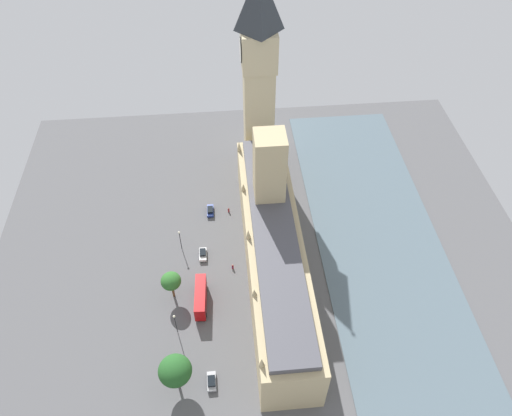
{
  "coord_description": "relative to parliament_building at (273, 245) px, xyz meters",
  "views": [
    {
      "loc": [
        8.89,
        72.28,
        100.92
      ],
      "look_at": [
        1.0,
        -14.47,
        8.37
      ],
      "focal_mm": 34.24,
      "sensor_mm": 36.0,
      "label": 1
    }
  ],
  "objects": [
    {
      "name": "pedestrian_trailing",
      "position": [
        10.09,
        -0.32,
        -7.93
      ],
      "size": [
        0.66,
        0.65,
        1.57
      ],
      "rotation": [
        0.0,
        0.0,
        5.45
      ],
      "color": "maroon",
      "rests_on": "ground"
    },
    {
      "name": "car_silver_under_trees",
      "position": [
        16.26,
        29.23,
        -7.75
      ],
      "size": [
        1.99,
        4.21,
        1.74
      ],
      "rotation": [
        0.0,
        0.0,
        3.15
      ],
      "color": "#B7B7BC",
      "rests_on": "ground"
    },
    {
      "name": "pedestrian_kerbside",
      "position": [
        10.08,
        -20.06,
        -7.94
      ],
      "size": [
        0.61,
        0.65,
        1.55
      ],
      "rotation": [
        0.0,
        0.0,
        3.75
      ],
      "color": "maroon",
      "rests_on": "ground"
    },
    {
      "name": "street_lamp_corner",
      "position": [
        23.1,
        -8.02,
        -3.95
      ],
      "size": [
        0.56,
        0.56,
        6.78
      ],
      "color": "black",
      "rests_on": "ground"
    },
    {
      "name": "plane_tree_opposite_hall",
      "position": [
        23.17,
        29.16,
        -1.45
      ],
      "size": [
        6.87,
        6.87,
        10.14
      ],
      "color": "brown",
      "rests_on": "ground"
    },
    {
      "name": "street_lamp_near_tower",
      "position": [
        23.79,
        16.19,
        -4.01
      ],
      "size": [
        0.56,
        0.56,
        6.68
      ],
      "color": "black",
      "rests_on": "ground"
    },
    {
      "name": "river_thames",
      "position": [
        -29.2,
        1.45,
        -8.51
      ],
      "size": [
        32.6,
        125.65,
        0.25
      ],
      "primitive_type": "cube",
      "color": "slate",
      "rests_on": "ground"
    },
    {
      "name": "plane_tree_leading",
      "position": [
        24.77,
        6.54,
        -2.49
      ],
      "size": [
        4.78,
        4.78,
        8.24
      ],
      "color": "brown",
      "rests_on": "ground"
    },
    {
      "name": "ground_plane",
      "position": [
        1.99,
        1.45,
        -8.64
      ],
      "size": [
        139.61,
        139.61,
        0.0
      ],
      "primitive_type": "plane",
      "color": "#565659"
    },
    {
      "name": "car_blue_midblock",
      "position": [
        15.24,
        -20.21,
        -7.75
      ],
      "size": [
        1.95,
        4.36,
        1.74
      ],
      "rotation": [
        0.0,
        0.0,
        3.12
      ],
      "color": "navy",
      "rests_on": "ground"
    },
    {
      "name": "car_white_far_end",
      "position": [
        17.54,
        -4.97,
        -7.75
      ],
      "size": [
        1.96,
        4.08,
        1.74
      ],
      "rotation": [
        0.0,
        0.0,
        -0.01
      ],
      "color": "silver",
      "rests_on": "ground"
    },
    {
      "name": "double_decker_bus_by_river_gate",
      "position": [
        18.16,
        9.23,
        -6.0
      ],
      "size": [
        3.04,
        10.6,
        4.75
      ],
      "rotation": [
        0.0,
        0.0,
        -0.05
      ],
      "color": "#B20C0F",
      "rests_on": "ground"
    },
    {
      "name": "clock_tower",
      "position": [
        -0.18,
        -39.91,
        22.19
      ],
      "size": [
        9.29,
        9.29,
        59.54
      ],
      "color": "#CCBA8E",
      "rests_on": "ground"
    },
    {
      "name": "parliament_building",
      "position": [
        0.0,
        0.0,
        0.0
      ],
      "size": [
        13.21,
        69.61,
        33.42
      ],
      "color": "tan",
      "rests_on": "ground"
    }
  ]
}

